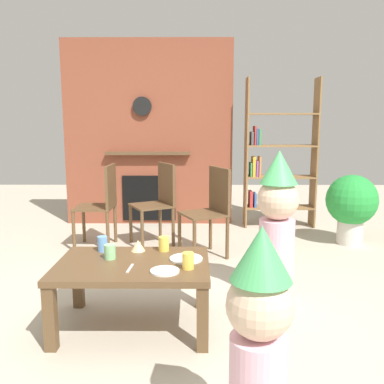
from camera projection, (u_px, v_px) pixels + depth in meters
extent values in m
plane|color=#BCB29E|center=(172.00, 305.00, 3.07)|extent=(12.00, 12.00, 0.00)
cube|color=brown|center=(149.00, 134.00, 5.44)|extent=(2.20, 0.18, 2.40)
cube|color=black|center=(149.00, 198.00, 5.48)|extent=(0.70, 0.02, 0.60)
cube|color=brown|center=(148.00, 153.00, 5.34)|extent=(1.10, 0.10, 0.04)
cylinder|color=black|center=(142.00, 106.00, 5.26)|extent=(0.24, 0.04, 0.24)
cube|color=olive|center=(246.00, 154.00, 5.28)|extent=(0.02, 0.28, 1.90)
cube|color=olive|center=(315.00, 154.00, 5.27)|extent=(0.02, 0.28, 1.90)
cube|color=olive|center=(279.00, 207.00, 5.39)|extent=(0.86, 0.28, 0.02)
cube|color=olive|center=(280.00, 177.00, 5.32)|extent=(0.86, 0.28, 0.02)
cube|color=olive|center=(281.00, 146.00, 5.26)|extent=(0.86, 0.28, 0.02)
cube|color=olive|center=(282.00, 114.00, 5.19)|extent=(0.86, 0.28, 0.02)
cube|color=#B23333|center=(250.00, 199.00, 5.37)|extent=(0.04, 0.20, 0.20)
cube|color=#3359A5|center=(255.00, 200.00, 5.38)|extent=(0.03, 0.20, 0.18)
cube|color=#3F8C4C|center=(250.00, 169.00, 5.31)|extent=(0.02, 0.20, 0.18)
cube|color=gold|center=(253.00, 166.00, 5.30)|extent=(0.04, 0.20, 0.25)
cube|color=#8C4C99|center=(257.00, 168.00, 5.31)|extent=(0.03, 0.20, 0.20)
cube|color=#D87F3F|center=(259.00, 166.00, 5.30)|extent=(0.02, 0.20, 0.25)
cube|color=#4C4C51|center=(252.00, 138.00, 5.24)|extent=(0.03, 0.20, 0.17)
cube|color=#B23333|center=(255.00, 136.00, 5.24)|extent=(0.02, 0.20, 0.24)
cube|color=#3359A5|center=(257.00, 137.00, 5.24)|extent=(0.02, 0.20, 0.21)
cube|color=#3F8C4C|center=(259.00, 137.00, 5.24)|extent=(0.03, 0.20, 0.20)
cube|color=brown|center=(133.00, 265.00, 2.68)|extent=(0.99, 0.68, 0.04)
cube|color=brown|center=(50.00, 318.00, 2.43)|extent=(0.07, 0.07, 0.41)
cube|color=brown|center=(203.00, 318.00, 2.43)|extent=(0.07, 0.07, 0.41)
cube|color=brown|center=(78.00, 280.00, 3.01)|extent=(0.07, 0.07, 0.41)
cube|color=brown|center=(201.00, 280.00, 3.01)|extent=(0.07, 0.07, 0.41)
cylinder|color=#669EE0|center=(103.00, 244.00, 2.90)|extent=(0.07, 0.07, 0.11)
cylinder|color=#F2CC4C|center=(188.00, 261.00, 2.55)|extent=(0.07, 0.07, 0.10)
cylinder|color=#F2CC4C|center=(164.00, 244.00, 2.91)|extent=(0.07, 0.07, 0.10)
cylinder|color=#8CD18C|center=(110.00, 252.00, 2.74)|extent=(0.08, 0.08, 0.10)
cylinder|color=white|center=(165.00, 271.00, 2.50)|extent=(0.18, 0.18, 0.01)
cylinder|color=white|center=(186.00, 259.00, 2.73)|extent=(0.22, 0.22, 0.01)
cone|color=#EAC68C|center=(138.00, 245.00, 2.91)|extent=(0.10, 0.10, 0.08)
cube|color=silver|center=(130.00, 268.00, 2.56)|extent=(0.03, 0.15, 0.01)
sphere|color=beige|center=(260.00, 305.00, 1.58)|extent=(0.27, 0.27, 0.27)
cone|color=#4CB766|center=(262.00, 253.00, 1.55)|extent=(0.24, 0.24, 0.21)
cylinder|color=#EAB2C6|center=(276.00, 258.00, 3.20)|extent=(0.27, 0.27, 0.61)
sphere|color=beige|center=(278.00, 199.00, 3.12)|extent=(0.32, 0.32, 0.32)
cone|color=#4CB766|center=(279.00, 167.00, 3.08)|extent=(0.28, 0.28, 0.25)
cube|color=brown|center=(94.00, 207.00, 4.45)|extent=(0.41, 0.41, 0.02)
cube|color=brown|center=(111.00, 186.00, 4.40)|extent=(0.04, 0.40, 0.45)
cylinder|color=brown|center=(84.00, 223.00, 4.67)|extent=(0.04, 0.04, 0.43)
cylinder|color=brown|center=(74.00, 232.00, 4.31)|extent=(0.04, 0.04, 0.43)
cylinder|color=brown|center=(115.00, 224.00, 4.66)|extent=(0.04, 0.04, 0.43)
cylinder|color=brown|center=(108.00, 232.00, 4.30)|extent=(0.04, 0.04, 0.43)
cube|color=brown|center=(151.00, 206.00, 4.53)|extent=(0.54, 0.54, 0.02)
cube|color=brown|center=(166.00, 183.00, 4.58)|extent=(0.21, 0.37, 0.45)
cylinder|color=brown|center=(131.00, 224.00, 4.64)|extent=(0.04, 0.04, 0.43)
cylinder|color=brown|center=(142.00, 231.00, 4.33)|extent=(0.04, 0.04, 0.43)
cylinder|color=brown|center=(160.00, 220.00, 4.81)|extent=(0.04, 0.04, 0.43)
cylinder|color=brown|center=(173.00, 227.00, 4.49)|extent=(0.04, 0.04, 0.43)
cube|color=brown|center=(203.00, 214.00, 4.12)|extent=(0.53, 0.53, 0.02)
cube|color=brown|center=(220.00, 190.00, 4.15)|extent=(0.20, 0.37, 0.45)
cylinder|color=brown|center=(180.00, 233.00, 4.24)|extent=(0.04, 0.04, 0.43)
cylinder|color=brown|center=(194.00, 243.00, 3.92)|extent=(0.04, 0.04, 0.43)
cylinder|color=brown|center=(210.00, 230.00, 4.39)|extent=(0.04, 0.04, 0.43)
cylinder|color=brown|center=(227.00, 238.00, 4.07)|extent=(0.04, 0.04, 0.43)
cylinder|color=beige|center=(350.00, 232.00, 4.60)|extent=(0.28, 0.28, 0.26)
sphere|color=green|center=(352.00, 200.00, 4.54)|extent=(0.56, 0.56, 0.56)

